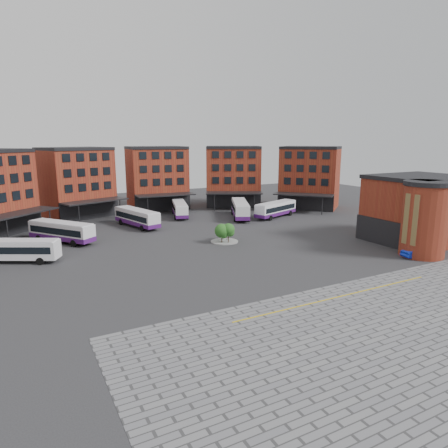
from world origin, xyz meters
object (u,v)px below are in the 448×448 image
bus_d (180,209)px  bus_e (240,209)px  bus_c (137,217)px  tree_island (225,232)px  bus_a (17,249)px  bus_f (276,209)px  blue_car (416,252)px  bus_b (62,231)px

bus_d → bus_e: (10.70, -7.34, 0.21)m
bus_c → bus_d: (10.97, 5.92, -0.11)m
tree_island → bus_d: size_ratio=0.38×
bus_a → bus_f: size_ratio=0.91×
bus_c → bus_f: bus_c is taller
bus_c → bus_f: (28.67, -4.35, -0.05)m
tree_island → bus_a: tree_island is taller
bus_a → blue_car: (49.29, -23.60, -1.11)m
bus_b → bus_e: (35.57, 4.35, 0.10)m
bus_c → bus_e: (21.66, -1.41, 0.09)m
bus_b → bus_d: (24.87, 11.68, -0.10)m
tree_island → bus_f: bearing=35.4°
bus_a → bus_b: 10.71m
bus_b → bus_d: 27.48m
bus_e → tree_island: bearing=-101.5°
bus_b → blue_car: (42.83, -32.14, -1.10)m
tree_island → blue_car: bearing=-44.8°
bus_d → bus_f: bus_f is taller
tree_island → bus_e: bearing=53.3°
tree_island → bus_b: bus_b is taller
bus_c → bus_d: bearing=13.0°
tree_island → blue_car: (19.80, -19.68, -1.09)m
bus_c → bus_d: bus_c is taller
bus_a → bus_c: bus_c is taller
bus_f → tree_island: bearing=-75.0°
bus_c → bus_a: bearing=-160.3°
bus_e → blue_car: size_ratio=2.90×
bus_a → bus_c: (20.36, 14.30, -0.01)m
bus_f → bus_d: bearing=-140.5°
bus_d → bus_f: bearing=-13.5°
bus_e → bus_c: bearing=-158.5°
bus_b → bus_c: 15.05m
bus_a → blue_car: size_ratio=2.49×
bus_a → bus_e: bus_e is taller
bus_a → tree_island: bearing=-69.4°
bus_b → bus_f: 42.59m
tree_island → bus_b: bearing=151.6°
tree_island → bus_f: size_ratio=0.37×
bus_b → bus_e: bus_e is taller
blue_car → bus_b: bearing=60.7°
blue_car → bus_c: bearing=44.9°
tree_island → bus_b: 26.18m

